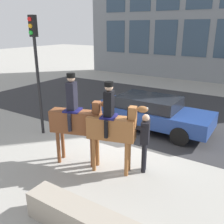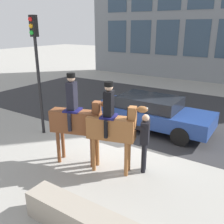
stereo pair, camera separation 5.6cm
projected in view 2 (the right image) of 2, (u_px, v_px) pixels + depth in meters
The scene contains 8 objects.
ground_plane at pixel (119, 148), 8.61m from camera, with size 80.00×80.00×0.00m, color #9E9B93.
road_surface at pixel (169, 111), 12.38m from camera, with size 21.05×8.50×0.01m.
mounted_horse_lead at pixel (77, 119), 7.27m from camera, with size 1.86×0.89×2.75m.
mounted_horse_companion at pixel (112, 126), 6.83m from camera, with size 1.70×0.79×2.61m.
pedestrian_bystander at pixel (144, 139), 6.92m from camera, with size 0.79×0.64×1.73m.
street_car_near_lane at pixel (151, 112), 10.00m from camera, with size 4.73×1.86×1.36m.
traffic_light at pixel (36, 58), 8.92m from camera, with size 0.24×0.29×4.35m.
planter_ledge at pixel (86, 223), 4.91m from camera, with size 2.88×0.56×0.59m.
Camera 2 is at (4.02, -6.63, 3.96)m, focal length 40.00 mm.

